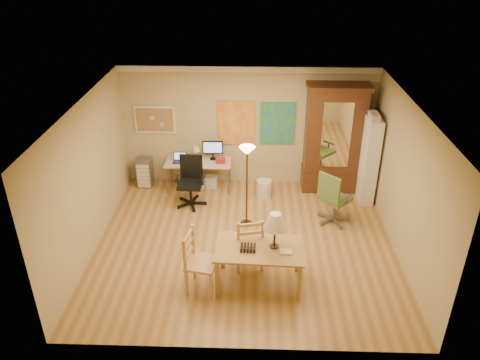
{
  "coord_description": "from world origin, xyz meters",
  "views": [
    {
      "loc": [
        0.15,
        -7.16,
        5.15
      ],
      "look_at": [
        -0.1,
        0.3,
        1.18
      ],
      "focal_mm": 35.0,
      "sensor_mm": 36.0,
      "label": 1
    }
  ],
  "objects_px": {
    "dining_table": "(265,241)",
    "armoire": "(333,145)",
    "bookshelf": "(368,159)",
    "office_chair_black": "(191,192)",
    "office_chair_green": "(333,209)",
    "computer_desk": "(200,171)"
  },
  "relations": [
    {
      "from": "bookshelf",
      "to": "armoire",
      "type": "bearing_deg",
      "value": 147.36
    },
    {
      "from": "office_chair_black",
      "to": "armoire",
      "type": "bearing_deg",
      "value": 15.45
    },
    {
      "from": "office_chair_black",
      "to": "office_chair_green",
      "type": "distance_m",
      "value": 2.96
    },
    {
      "from": "office_chair_black",
      "to": "armoire",
      "type": "xyz_separation_m",
      "value": [
        3.03,
        0.84,
        0.76
      ]
    },
    {
      "from": "computer_desk",
      "to": "office_chair_green",
      "type": "height_order",
      "value": "office_chair_green"
    },
    {
      "from": "office_chair_green",
      "to": "armoire",
      "type": "relative_size",
      "value": 0.46
    },
    {
      "from": "computer_desk",
      "to": "bookshelf",
      "type": "height_order",
      "value": "bookshelf"
    },
    {
      "from": "dining_table",
      "to": "office_chair_black",
      "type": "bearing_deg",
      "value": 121.42
    },
    {
      "from": "computer_desk",
      "to": "armoire",
      "type": "relative_size",
      "value": 0.6
    },
    {
      "from": "computer_desk",
      "to": "dining_table",
      "type": "bearing_deg",
      "value": -66.58
    },
    {
      "from": "office_chair_black",
      "to": "dining_table",
      "type": "bearing_deg",
      "value": -58.58
    },
    {
      "from": "office_chair_black",
      "to": "armoire",
      "type": "distance_m",
      "value": 3.24
    },
    {
      "from": "computer_desk",
      "to": "bookshelf",
      "type": "distance_m",
      "value": 3.66
    },
    {
      "from": "bookshelf",
      "to": "dining_table",
      "type": "bearing_deg",
      "value": -127.46
    },
    {
      "from": "office_chair_black",
      "to": "bookshelf",
      "type": "height_order",
      "value": "bookshelf"
    },
    {
      "from": "dining_table",
      "to": "armoire",
      "type": "xyz_separation_m",
      "value": [
        1.52,
        3.32,
        0.21
      ]
    },
    {
      "from": "armoire",
      "to": "bookshelf",
      "type": "distance_m",
      "value": 0.82
    },
    {
      "from": "office_chair_black",
      "to": "bookshelf",
      "type": "xyz_separation_m",
      "value": [
        3.72,
        0.4,
        0.64
      ]
    },
    {
      "from": "office_chair_green",
      "to": "bookshelf",
      "type": "height_order",
      "value": "bookshelf"
    },
    {
      "from": "office_chair_green",
      "to": "bookshelf",
      "type": "xyz_separation_m",
      "value": [
        0.82,
        0.99,
        0.63
      ]
    },
    {
      "from": "dining_table",
      "to": "armoire",
      "type": "distance_m",
      "value": 3.66
    },
    {
      "from": "office_chair_black",
      "to": "armoire",
      "type": "height_order",
      "value": "armoire"
    }
  ]
}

